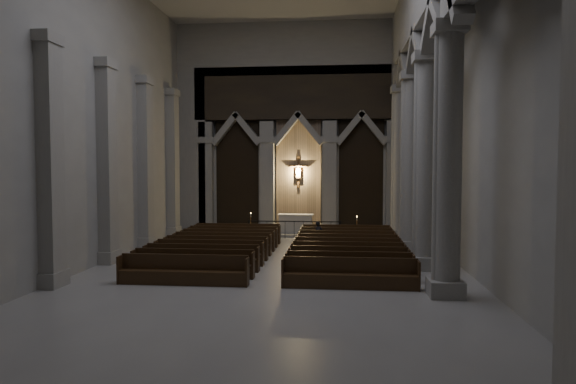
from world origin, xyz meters
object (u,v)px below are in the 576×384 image
at_px(altar_rail, 294,227).
at_px(pews, 281,253).
at_px(candle_stand_right, 357,233).
at_px(candle_stand_left, 251,231).
at_px(altar, 296,223).
at_px(worshipper, 318,234).

relative_size(altar_rail, pews, 0.51).
bearing_deg(candle_stand_right, pews, -117.67).
bearing_deg(candle_stand_left, pews, -69.98).
height_order(altar, altar_rail, altar).
height_order(altar, candle_stand_left, candle_stand_left).
bearing_deg(worshipper, altar, 118.40).
height_order(altar, worshipper, worshipper).
xyz_separation_m(altar, worshipper, (1.42, -4.35, -0.03)).
distance_m(altar, pews, 7.87).
height_order(altar_rail, pews, altar_rail).
height_order(altar_rail, worshipper, worshipper).
height_order(altar_rail, candle_stand_right, candle_stand_right).
height_order(pews, worshipper, worshipper).
xyz_separation_m(altar_rail, candle_stand_right, (3.29, 0.03, -0.31)).
bearing_deg(candle_stand_right, altar_rail, -179.45).
bearing_deg(altar, pews, -89.58).
bearing_deg(candle_stand_left, altar_rail, -6.97).
distance_m(altar_rail, candle_stand_left, 2.41).
xyz_separation_m(candle_stand_left, candle_stand_right, (5.66, -0.26, -0.03)).
bearing_deg(pews, altar_rail, 90.00).
relative_size(altar_rail, worshipper, 3.98).
bearing_deg(altar, worshipper, -71.89).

